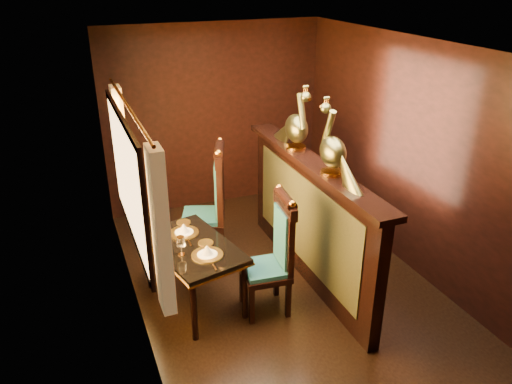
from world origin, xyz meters
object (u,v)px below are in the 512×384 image
dining_table (192,251)px  chair_left (277,250)px  peacock_right (297,116)px  chair_right (213,200)px  peacock_left (334,139)px

dining_table → chair_left: size_ratio=1.00×
dining_table → peacock_right: bearing=3.5°
chair_right → chair_left: bearing=-56.6°
peacock_left → peacock_right: size_ratio=0.98×
chair_right → peacock_left: peacock_left is taller
chair_left → peacock_right: 1.41m
peacock_right → chair_left: bearing=-125.8°
peacock_left → peacock_right: bearing=90.0°
dining_table → peacock_left: size_ratio=1.80×
chair_right → peacock_left: bearing=-34.5°
dining_table → peacock_right: (1.28, 0.38, 1.12)m
chair_left → peacock_right: (0.55, 0.76, 1.06)m
peacock_left → chair_right: bearing=125.4°
dining_table → peacock_left: peacock_left is taller
chair_left → peacock_left: 1.19m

